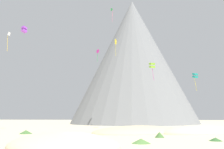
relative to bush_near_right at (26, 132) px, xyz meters
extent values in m
plane|color=beige|center=(16.61, -19.42, -0.40)|extent=(400.00, 400.00, 0.00)
ellipsoid|color=beige|center=(24.05, 6.48, -0.40)|extent=(27.09, 25.00, 3.20)
ellipsoid|color=beige|center=(14.45, -19.30, -0.40)|extent=(21.22, 21.80, 3.38)
ellipsoid|color=beige|center=(37.52, 5.49, -0.40)|extent=(21.04, 16.70, 3.65)
cone|color=#477238|center=(0.00, 0.00, 0.00)|extent=(3.90, 3.90, 0.80)
cone|color=#568442|center=(24.37, -15.49, -0.06)|extent=(2.71, 2.71, 0.67)
cone|color=#477238|center=(27.76, -6.02, 0.10)|extent=(2.23, 2.23, 1.00)
cone|color=#386633|center=(35.78, -10.94, -0.13)|extent=(2.07, 2.07, 0.53)
cone|color=#668C4C|center=(13.41, -15.45, -0.04)|extent=(3.14, 3.14, 0.72)
cone|color=slate|center=(21.98, 72.63, 32.76)|extent=(83.32, 83.32, 66.31)
cone|color=slate|center=(10.11, 77.87, 15.75)|extent=(35.34, 35.34, 32.29)
cone|color=slate|center=(30.99, 68.13, 21.48)|extent=(28.95, 28.95, 43.76)
cube|color=green|center=(16.17, 21.58, 37.41)|extent=(0.76, 1.05, 0.81)
cylinder|color=#E5668C|center=(16.45, 21.58, 35.09)|extent=(0.23, 0.15, 3.88)
cube|color=#8CD133|center=(28.20, 15.45, 16.87)|extent=(1.68, 1.73, 0.84)
cube|color=#8CD133|center=(28.20, 15.45, 17.71)|extent=(1.68, 1.73, 0.84)
cylinder|color=#D1339E|center=(28.41, 15.45, 14.75)|extent=(0.49, 0.19, 3.66)
cone|color=#D1339E|center=(11.41, 24.36, 24.30)|extent=(1.27, 1.11, 1.36)
cylinder|color=green|center=(11.23, 24.36, 22.17)|extent=(0.16, 0.31, 2.91)
cube|color=purple|center=(-7.09, 9.94, 26.72)|extent=(1.79, 1.82, 0.93)
cube|color=purple|center=(-7.09, 9.94, 27.56)|extent=(1.79, 1.82, 0.93)
cone|color=yellow|center=(16.25, 33.47, 30.28)|extent=(0.95, 2.27, 2.23)
cylinder|color=yellow|center=(16.39, 33.47, 27.02)|extent=(0.10, 0.27, 4.31)
cube|color=white|center=(-8.71, 5.31, 24.31)|extent=(0.51, 0.70, 1.01)
cylinder|color=gold|center=(-8.95, 5.31, 21.69)|extent=(0.53, 0.41, 4.29)
cube|color=teal|center=(41.90, 24.67, 15.33)|extent=(1.66, 1.72, 0.87)
cube|color=teal|center=(41.90, 24.67, 16.14)|extent=(1.66, 1.72, 0.87)
cylinder|color=yellow|center=(41.84, 24.67, 13.02)|extent=(0.56, 0.33, 4.03)
camera|label=1|loc=(23.97, -50.01, 3.40)|focal=38.06mm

